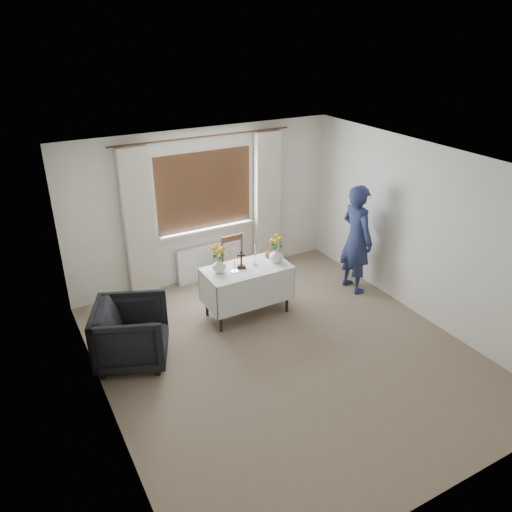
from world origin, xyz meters
The scene contains 12 objects.
ground centered at (0.00, 0.00, 0.00)m, with size 5.00×5.00×0.00m, color gray.
altar_table centered at (0.03, 1.12, 0.38)m, with size 1.24×0.64×0.76m, color silver.
wooden_chair centered at (0.25, 1.86, 0.44)m, with size 0.41×0.41×0.88m, color #552D1D, non-canonical shape.
armchair centered at (-1.76, 0.83, 0.40)m, with size 0.86×0.89×0.81m, color black.
person centered at (1.88, 0.98, 0.87)m, with size 0.64×0.42×1.74m, color navy.
radiator centered at (0.00, 2.42, 0.30)m, with size 1.10×0.10×0.60m, color white.
wooden_cross centered at (-0.05, 1.15, 0.90)m, with size 0.13×0.09×0.27m, color black, non-canonical shape.
candlestick_left centered at (-0.18, 1.09, 0.94)m, with size 0.10×0.10×0.37m, color silver, non-canonical shape.
candlestick_right centered at (0.18, 1.15, 0.92)m, with size 0.09×0.09×0.32m, color silver, non-canonical shape.
flower_vase_left centered at (-0.37, 1.18, 0.87)m, with size 0.20×0.20×0.21m, color silver.
flower_vase_right centered at (0.49, 1.08, 0.87)m, with size 0.20×0.20×0.21m, color silver.
wicker_basket centered at (0.52, 1.27, 0.80)m, with size 0.18×0.18×0.07m, color brown.
Camera 1 is at (-2.91, -4.49, 3.96)m, focal length 35.00 mm.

